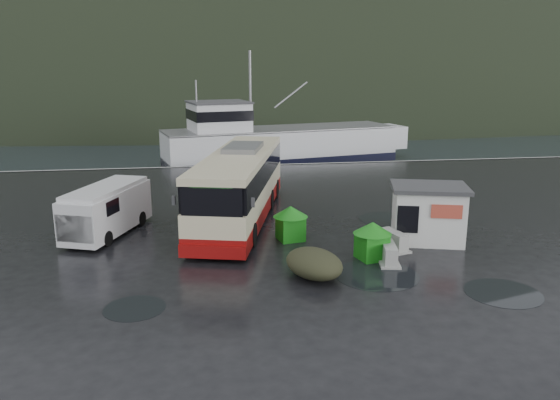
{
  "coord_description": "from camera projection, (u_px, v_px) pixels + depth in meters",
  "views": [
    {
      "loc": [
        -2.76,
        -22.9,
        7.92
      ],
      "look_at": [
        0.86,
        1.64,
        1.7
      ],
      "focal_mm": 35.0,
      "sensor_mm": 36.0,
      "label": 1
    }
  ],
  "objects": [
    {
      "name": "white_van",
      "position": [
        109.0,
        234.0,
        26.1
      ],
      "size": [
        3.83,
        6.0,
        2.37
      ],
      "primitive_type": null,
      "rotation": [
        0.0,
        0.0,
        -0.36
      ],
      "color": "silver",
      "rests_on": "ground"
    },
    {
      "name": "dome_tent",
      "position": [
        314.0,
        276.0,
        20.89
      ],
      "size": [
        2.74,
        3.19,
        1.05
      ],
      "primitive_type": null,
      "rotation": [
        0.0,
        0.0,
        0.36
      ],
      "color": "#2B2C1A",
      "rests_on": "ground"
    },
    {
      "name": "puddles",
      "position": [
        379.0,
        262.0,
        22.36
      ],
      "size": [
        15.22,
        12.53,
        0.01
      ],
      "color": "black",
      "rests_on": "ground"
    },
    {
      "name": "waste_bin_left",
      "position": [
        371.0,
        259.0,
        22.77
      ],
      "size": [
        1.35,
        1.35,
        1.6
      ],
      "primitive_type": null,
      "rotation": [
        0.0,
        0.0,
        0.21
      ],
      "color": "#177B15",
      "rests_on": "ground"
    },
    {
      "name": "headland",
      "position": [
        224.0,
        80.0,
        265.6
      ],
      "size": [
        780.0,
        540.0,
        570.0
      ],
      "primitive_type": "ellipsoid",
      "color": "black",
      "rests_on": "ground"
    },
    {
      "name": "jersey_barrier_b",
      "position": [
        393.0,
        249.0,
        23.96
      ],
      "size": [
        1.2,
        1.78,
        0.81
      ],
      "primitive_type": null,
      "rotation": [
        0.0,
        0.0,
        0.26
      ],
      "color": "#999993",
      "rests_on": "ground"
    },
    {
      "name": "jersey_barrier_a",
      "position": [
        388.0,
        263.0,
        22.3
      ],
      "size": [
        1.08,
        1.71,
        0.8
      ],
      "primitive_type": null,
      "rotation": [
        0.0,
        0.0,
        -0.18
      ],
      "color": "#999993",
      "rests_on": "ground"
    },
    {
      "name": "ticket_kiosk",
      "position": [
        426.0,
        241.0,
        25.07
      ],
      "size": [
        3.9,
        3.34,
        2.62
      ],
      "primitive_type": null,
      "rotation": [
        0.0,
        0.0,
        -0.27
      ],
      "color": "silver",
      "rests_on": "ground"
    },
    {
      "name": "quay_edge",
      "position": [
        236.0,
        166.0,
        43.49
      ],
      "size": [
        160.0,
        0.6,
        1.5
      ],
      "primitive_type": "cube",
      "color": "#999993",
      "rests_on": "ground"
    },
    {
      "name": "waste_bin_right",
      "position": [
        290.0,
        240.0,
        25.25
      ],
      "size": [
        1.35,
        1.35,
        1.6
      ],
      "primitive_type": null,
      "rotation": [
        0.0,
        0.0,
        0.2
      ],
      "color": "#177B15",
      "rests_on": "ground"
    },
    {
      "name": "fishing_trawler",
      "position": [
        281.0,
        148.0,
        52.45
      ],
      "size": [
        26.84,
        11.35,
        10.49
      ],
      "primitive_type": null,
      "rotation": [
        0.0,
        0.0,
        0.22
      ],
      "color": "silver",
      "rests_on": "ground"
    },
    {
      "name": "coach_bus",
      "position": [
        241.0,
        219.0,
        28.62
      ],
      "size": [
        6.49,
        13.71,
        3.77
      ],
      "primitive_type": null,
      "rotation": [
        0.0,
        0.0,
        -0.25
      ],
      "color": "beige",
      "rests_on": "ground"
    },
    {
      "name": "ground",
      "position": [
        266.0,
        246.0,
        24.3
      ],
      "size": [
        160.0,
        160.0,
        0.0
      ],
      "primitive_type": "plane",
      "color": "black",
      "rests_on": "ground"
    },
    {
      "name": "harbor_water",
      "position": [
        210.0,
        98.0,
        129.85
      ],
      "size": [
        300.0,
        180.0,
        0.02
      ],
      "primitive_type": "cube",
      "color": "black",
      "rests_on": "ground"
    }
  ]
}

